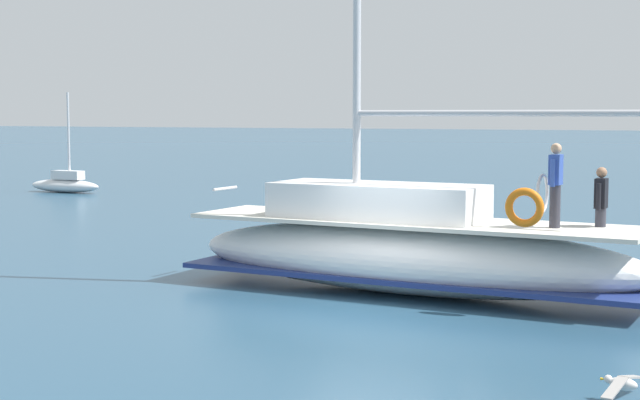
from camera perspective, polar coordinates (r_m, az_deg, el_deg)
name	(u,v)px	position (r m, az deg, el deg)	size (l,w,h in m)	color
ground_plane	(363,310)	(17.75, 2.54, -6.54)	(400.00, 400.00, 0.00)	#284C66
main_sailboat	(407,248)	(19.36, 5.17, -2.84)	(2.84, 9.70, 13.03)	white
moored_sloop_near	(65,183)	(45.42, -14.85, 0.96)	(0.93, 3.76, 4.55)	silver
seagull	(622,383)	(12.75, 17.45, -10.31)	(1.22, 0.48, 0.18)	silver
mooring_buoy	(400,232)	(27.47, 4.75, -1.90)	(0.77, 0.77, 0.99)	silver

